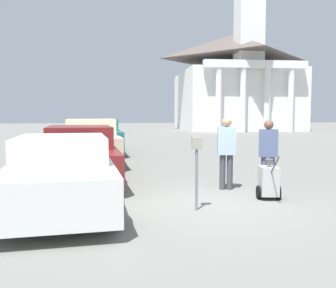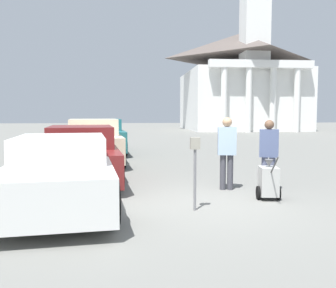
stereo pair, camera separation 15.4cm
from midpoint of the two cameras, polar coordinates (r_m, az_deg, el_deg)
ground_plane at (r=7.52m, az=6.23°, el=-9.13°), size 120.00×120.00×0.00m
parked_car_white at (r=7.56m, az=-15.26°, el=-4.14°), size 2.37×5.13×1.37m
parked_car_maroon at (r=10.36m, az=-12.64°, el=-1.63°), size 2.40×5.39×1.45m
parked_car_cream at (r=13.64m, az=-10.98°, el=0.19°), size 2.38×4.87×1.58m
parked_car_teal at (r=17.11m, az=-9.91°, el=1.09°), size 2.43×5.11×1.53m
parking_meter at (r=6.89m, az=4.78°, el=-2.40°), size 0.18×0.09×1.36m
person_worker at (r=8.86m, az=9.44°, el=-0.71°), size 0.45×0.28×1.70m
person_supervisor at (r=8.86m, az=15.58°, el=-1.06°), size 0.47×0.35×1.65m
equipment_cart at (r=8.11m, az=15.60°, el=-5.47°), size 0.50×1.00×1.00m
church at (r=42.15m, az=11.12°, el=9.72°), size 11.81×13.51×20.41m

